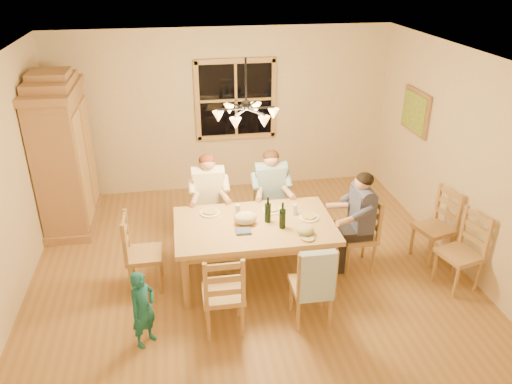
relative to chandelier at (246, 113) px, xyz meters
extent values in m
plane|color=olive|center=(0.00, 0.00, -2.08)|extent=(5.50, 5.50, 0.00)
cube|color=white|center=(0.00, 0.00, 0.62)|extent=(5.50, 5.00, 0.02)
cube|color=beige|center=(0.00, 2.50, -0.73)|extent=(5.50, 0.02, 2.70)
cube|color=beige|center=(-2.75, 0.00, -0.73)|extent=(0.02, 5.00, 2.70)
cube|color=beige|center=(2.75, 0.00, -0.73)|extent=(0.02, 5.00, 2.70)
cube|color=black|center=(0.20, 2.48, -0.53)|extent=(1.20, 0.03, 1.20)
cube|color=#9F7F46|center=(0.20, 2.46, -0.53)|extent=(1.30, 0.06, 1.30)
cube|color=olive|center=(2.72, 1.20, -0.48)|extent=(0.04, 0.78, 0.64)
cube|color=#1E6B2D|center=(2.69, 1.20, -0.48)|extent=(0.02, 0.68, 0.54)
cylinder|color=black|center=(0.00, 0.00, 0.36)|extent=(0.02, 0.02, 0.53)
sphere|color=black|center=(0.00, 0.00, 0.09)|extent=(0.12, 0.12, 0.12)
cylinder|color=black|center=(0.16, 0.00, 0.05)|extent=(0.34, 0.02, 0.02)
cone|color=#FFB259|center=(0.32, 0.00, -0.03)|extent=(0.13, 0.13, 0.12)
cylinder|color=black|center=(0.08, 0.14, 0.05)|extent=(0.19, 0.31, 0.02)
cone|color=#FFB259|center=(0.16, 0.28, -0.03)|extent=(0.13, 0.13, 0.12)
cylinder|color=black|center=(-0.08, 0.14, 0.05)|extent=(0.19, 0.31, 0.02)
cone|color=#FFB259|center=(-0.16, 0.28, -0.03)|extent=(0.13, 0.13, 0.12)
cylinder|color=black|center=(-0.16, 0.00, 0.05)|extent=(0.34, 0.02, 0.02)
cone|color=#FFB259|center=(-0.32, 0.00, -0.03)|extent=(0.13, 0.13, 0.12)
cylinder|color=black|center=(-0.08, -0.14, 0.05)|extent=(0.19, 0.31, 0.02)
cone|color=#FFB259|center=(-0.16, -0.28, -0.03)|extent=(0.13, 0.13, 0.12)
cylinder|color=black|center=(0.08, -0.14, 0.05)|extent=(0.19, 0.31, 0.02)
cone|color=#FFB259|center=(0.16, -0.28, -0.03)|extent=(0.13, 0.13, 0.12)
cube|color=olive|center=(-2.43, 1.60, -1.08)|extent=(0.60, 1.30, 2.00)
cube|color=olive|center=(-2.43, 1.60, -0.03)|extent=(0.66, 1.40, 0.10)
cube|color=olive|center=(-2.43, 1.60, 0.07)|extent=(0.58, 1.00, 0.12)
cube|color=olive|center=(-2.43, 1.60, 0.17)|extent=(0.52, 0.55, 0.10)
cube|color=#9F7F46|center=(-2.12, 1.27, -1.08)|extent=(0.03, 0.55, 1.60)
cube|color=#9F7F46|center=(-2.12, 1.93, -1.08)|extent=(0.03, 0.55, 1.60)
cube|color=olive|center=(-2.43, 1.60, -2.02)|extent=(0.66, 1.40, 0.12)
cube|color=#A57E49|center=(0.05, -0.25, -1.35)|extent=(1.94, 1.19, 0.06)
cube|color=#9F7F46|center=(0.05, -0.25, -1.43)|extent=(1.79, 1.04, 0.10)
cylinder|color=#9F7F46|center=(-0.82, -0.73, -1.73)|extent=(0.09, 0.09, 0.70)
cylinder|color=#9F7F46|center=(0.92, -0.74, -1.73)|extent=(0.09, 0.09, 0.70)
cylinder|color=#9F7F46|center=(-0.81, 0.25, -1.73)|extent=(0.09, 0.09, 0.70)
cylinder|color=#9F7F46|center=(0.92, 0.24, -1.73)|extent=(0.09, 0.09, 0.70)
cube|color=#9F7F46|center=(-0.43, 0.67, -1.63)|extent=(0.44, 0.42, 0.06)
cube|color=#9F7F46|center=(-0.43, 0.67, -1.36)|extent=(0.38, 0.05, 0.54)
cube|color=#9F7F46|center=(0.43, 0.66, -1.63)|extent=(0.44, 0.42, 0.06)
cube|color=#9F7F46|center=(0.43, 0.66, -1.36)|extent=(0.38, 0.05, 0.54)
cube|color=#9F7F46|center=(-0.44, -1.16, -1.63)|extent=(0.44, 0.42, 0.06)
cube|color=#9F7F46|center=(-0.44, -1.16, -1.36)|extent=(0.38, 0.05, 0.54)
cube|color=#9F7F46|center=(0.53, -1.16, -1.63)|extent=(0.44, 0.42, 0.06)
cube|color=#9F7F46|center=(0.53, -1.16, -1.36)|extent=(0.38, 0.05, 0.54)
cube|color=#9F7F46|center=(-1.29, -0.24, -1.63)|extent=(0.42, 0.44, 0.06)
cube|color=#9F7F46|center=(-1.29, -0.24, -1.36)|extent=(0.05, 0.38, 0.54)
cube|color=#9F7F46|center=(1.40, -0.26, -1.63)|extent=(0.42, 0.44, 0.06)
cube|color=#9F7F46|center=(1.40, -0.26, -1.36)|extent=(0.05, 0.38, 0.54)
cube|color=#FAE8C1|center=(-0.43, 0.67, -1.24)|extent=(0.40, 0.22, 0.52)
cube|color=#262328|center=(-0.43, 0.67, -1.55)|extent=(0.38, 0.42, 0.14)
sphere|color=tan|center=(-0.43, 0.67, -0.86)|extent=(0.21, 0.21, 0.21)
ellipsoid|color=#592614|center=(-0.43, 0.67, -0.83)|extent=(0.22, 0.22, 0.17)
cube|color=#326B89|center=(0.43, 0.66, -1.24)|extent=(0.40, 0.22, 0.52)
cube|color=#262328|center=(0.43, 0.66, -1.55)|extent=(0.38, 0.42, 0.14)
sphere|color=tan|center=(0.43, 0.66, -0.86)|extent=(0.21, 0.21, 0.21)
ellipsoid|color=#381E11|center=(0.43, 0.66, -0.83)|extent=(0.22, 0.22, 0.17)
cube|color=#42466A|center=(1.40, -0.26, -1.24)|extent=(0.22, 0.40, 0.52)
cube|color=#262328|center=(1.40, -0.26, -1.55)|extent=(0.42, 0.38, 0.14)
sphere|color=tan|center=(1.40, -0.26, -0.86)|extent=(0.21, 0.21, 0.21)
ellipsoid|color=black|center=(1.40, -0.26, -0.83)|extent=(0.22, 0.22, 0.17)
cube|color=#A7C4E3|center=(0.53, -1.35, -1.38)|extent=(0.38, 0.10, 0.58)
cylinder|color=black|center=(0.22, -0.23, -1.15)|extent=(0.08, 0.08, 0.33)
cylinder|color=black|center=(0.37, -0.40, -1.15)|extent=(0.08, 0.08, 0.33)
cylinder|color=white|center=(-0.46, 0.10, -1.31)|extent=(0.26, 0.26, 0.02)
cylinder|color=white|center=(0.33, 0.04, -1.31)|extent=(0.26, 0.26, 0.02)
cylinder|color=white|center=(0.74, -0.23, -1.31)|extent=(0.26, 0.26, 0.02)
cylinder|color=silver|center=(-0.11, 0.01, -1.25)|extent=(0.06, 0.06, 0.14)
cylinder|color=silver|center=(0.59, -0.10, -1.25)|extent=(0.06, 0.06, 0.14)
ellipsoid|color=tan|center=(0.60, -0.60, -1.26)|extent=(0.20, 0.20, 0.11)
cube|color=#4A5D88|center=(-0.11, -0.43, -1.30)|extent=(0.18, 0.14, 0.03)
ellipsoid|color=beige|center=(-0.05, -0.23, -1.24)|extent=(0.28, 0.22, 0.15)
imported|color=#196572|center=(-1.27, -1.25, -1.64)|extent=(0.37, 0.38, 0.88)
cube|color=#9F7F46|center=(2.45, -0.87, -1.63)|extent=(0.51, 0.53, 0.06)
cube|color=#9F7F46|center=(2.45, -0.87, -1.36)|extent=(0.14, 0.38, 0.54)
cube|color=#9F7F46|center=(2.45, -0.24, -1.63)|extent=(0.52, 0.53, 0.06)
cube|color=#9F7F46|center=(2.45, -0.24, -1.36)|extent=(0.14, 0.38, 0.54)
camera|label=1|loc=(-0.81, -5.45, 1.67)|focal=35.00mm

